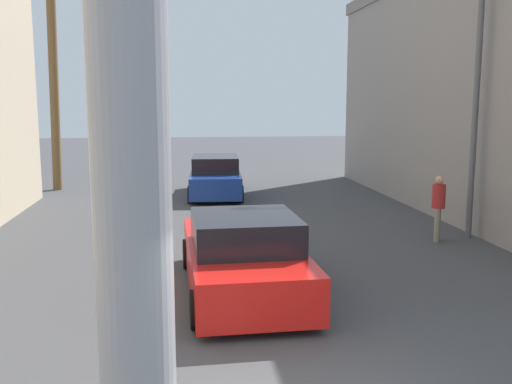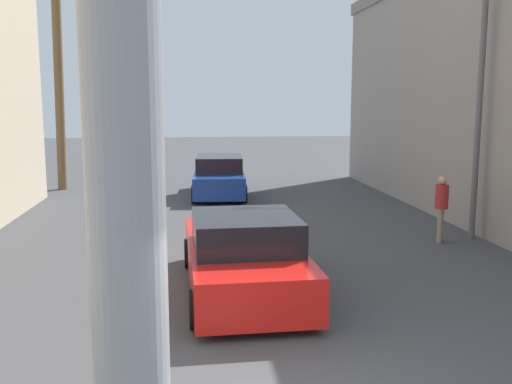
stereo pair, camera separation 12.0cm
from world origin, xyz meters
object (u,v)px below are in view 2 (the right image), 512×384
car_far (219,177)px  palm_tree_far_left (58,61)px  car_lead (243,256)px  pedestrian_mid_right (441,204)px  street_lamp (464,80)px

car_far → palm_tree_far_left: size_ratio=0.52×
car_lead → pedestrian_mid_right: pedestrian_mid_right is taller
car_lead → car_far: 11.50m
street_lamp → pedestrian_mid_right: (-0.57, -0.28, -3.14)m
street_lamp → palm_tree_far_left: 15.91m
street_lamp → car_far: size_ratio=1.42×
street_lamp → palm_tree_far_left: bearing=140.2°
palm_tree_far_left → street_lamp: bearing=-39.8°
pedestrian_mid_right → palm_tree_far_left: bearing=138.1°
palm_tree_far_left → pedestrian_mid_right: 16.19m
street_lamp → palm_tree_far_left: palm_tree_far_left is taller
street_lamp → car_far: (-5.87, 7.87, -3.42)m
car_lead → palm_tree_far_left: 15.77m
street_lamp → palm_tree_far_left: (-12.19, 10.17, 1.11)m
palm_tree_far_left → car_far: bearing=-20.0°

